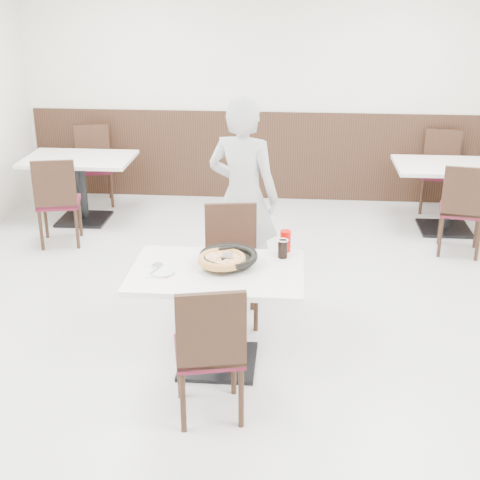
# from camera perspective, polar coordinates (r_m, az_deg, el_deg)

# --- Properties ---
(floor) EXTENTS (7.00, 7.00, 0.00)m
(floor) POSITION_cam_1_polar(r_m,az_deg,el_deg) (5.37, 0.50, -7.90)
(floor) COLOR #B6B5B0
(floor) RESTS_ON ground
(wall_back) EXTENTS (6.00, 0.04, 2.80)m
(wall_back) POSITION_cam_1_polar(r_m,az_deg,el_deg) (8.26, 2.45, 12.94)
(wall_back) COLOR silver
(wall_back) RESTS_ON floor
(wainscot_back) EXTENTS (5.90, 0.03, 1.10)m
(wainscot_back) POSITION_cam_1_polar(r_m,az_deg,el_deg) (8.41, 2.35, 7.18)
(wainscot_back) COLOR black
(wainscot_back) RESTS_ON floor
(main_table) EXTENTS (1.27, 0.91, 0.75)m
(main_table) POSITION_cam_1_polar(r_m,az_deg,el_deg) (4.80, -1.93, -6.64)
(main_table) COLOR silver
(main_table) RESTS_ON floor
(chair_near) EXTENTS (0.50, 0.50, 0.95)m
(chair_near) POSITION_cam_1_polar(r_m,az_deg,el_deg) (4.24, -2.68, -9.19)
(chair_near) COLOR black
(chair_near) RESTS_ON floor
(chair_far) EXTENTS (0.48, 0.48, 0.95)m
(chair_far) POSITION_cam_1_polar(r_m,az_deg,el_deg) (5.34, -0.69, -2.36)
(chair_far) COLOR black
(chair_far) RESTS_ON floor
(trivet) EXTENTS (0.12, 0.12, 0.04)m
(trivet) POSITION_cam_1_polar(r_m,az_deg,el_deg) (4.65, -1.45, -2.22)
(trivet) COLOR black
(trivet) RESTS_ON main_table
(pizza_pan) EXTENTS (0.41, 0.41, 0.01)m
(pizza_pan) POSITION_cam_1_polar(r_m,az_deg,el_deg) (4.69, -0.98, -1.68)
(pizza_pan) COLOR black
(pizza_pan) RESTS_ON trivet
(pizza) EXTENTS (0.36, 0.36, 0.02)m
(pizza) POSITION_cam_1_polar(r_m,az_deg,el_deg) (4.63, -1.54, -1.78)
(pizza) COLOR #BE8845
(pizza) RESTS_ON pizza_pan
(pizza_server) EXTENTS (0.08, 0.09, 0.00)m
(pizza_server) POSITION_cam_1_polar(r_m,az_deg,el_deg) (4.63, -1.08, -1.30)
(pizza_server) COLOR silver
(pizza_server) RESTS_ON pizza
(napkin) EXTENTS (0.16, 0.16, 0.00)m
(napkin) POSITION_cam_1_polar(r_m,az_deg,el_deg) (4.62, -7.20, -2.79)
(napkin) COLOR silver
(napkin) RESTS_ON main_table
(side_plate) EXTENTS (0.17, 0.17, 0.01)m
(side_plate) POSITION_cam_1_polar(r_m,az_deg,el_deg) (4.60, -6.66, -2.75)
(side_plate) COLOR silver
(side_plate) RESTS_ON napkin
(fork) EXTENTS (0.07, 0.17, 0.00)m
(fork) POSITION_cam_1_polar(r_m,az_deg,el_deg) (4.64, -7.11, -2.47)
(fork) COLOR silver
(fork) RESTS_ON side_plate
(cola_glass) EXTENTS (0.08, 0.08, 0.13)m
(cola_glass) POSITION_cam_1_polar(r_m,az_deg,el_deg) (4.82, 3.66, -0.78)
(cola_glass) COLOR black
(cola_glass) RESTS_ON main_table
(red_cup) EXTENTS (0.09, 0.09, 0.16)m
(red_cup) POSITION_cam_1_polar(r_m,az_deg,el_deg) (4.93, 3.90, -0.08)
(red_cup) COLOR #BD0300
(red_cup) RESTS_ON main_table
(diner_person) EXTENTS (0.73, 0.59, 1.75)m
(diner_person) POSITION_cam_1_polar(r_m,az_deg,el_deg) (5.75, 0.28, 3.67)
(diner_person) COLOR silver
(diner_person) RESTS_ON floor
(bg_table_left) EXTENTS (1.25, 0.88, 0.75)m
(bg_table_left) POSITION_cam_1_polar(r_m,az_deg,el_deg) (7.86, -13.37, 4.23)
(bg_table_left) COLOR silver
(bg_table_left) RESTS_ON floor
(bg_chair_left_near) EXTENTS (0.50, 0.50, 0.95)m
(bg_chair_left_near) POSITION_cam_1_polar(r_m,az_deg,el_deg) (7.20, -15.23, 3.29)
(bg_chair_left_near) COLOR black
(bg_chair_left_near) RESTS_ON floor
(bg_chair_left_far) EXTENTS (0.53, 0.53, 0.95)m
(bg_chair_left_far) POSITION_cam_1_polar(r_m,az_deg,el_deg) (8.39, -12.32, 6.12)
(bg_chair_left_far) COLOR black
(bg_chair_left_far) RESTS_ON floor
(bg_table_right) EXTENTS (1.27, 0.90, 0.75)m
(bg_table_right) POSITION_cam_1_polar(r_m,az_deg,el_deg) (7.70, 17.31, 3.46)
(bg_table_right) COLOR silver
(bg_table_right) RESTS_ON floor
(bg_chair_right_near) EXTENTS (0.49, 0.49, 0.95)m
(bg_chair_right_near) POSITION_cam_1_polar(r_m,az_deg,el_deg) (7.06, 18.40, 2.58)
(bg_chair_right_near) COLOR black
(bg_chair_right_near) RESTS_ON floor
(bg_chair_right_far) EXTENTS (0.49, 0.49, 0.95)m
(bg_chair_right_far) POSITION_cam_1_polar(r_m,az_deg,el_deg) (8.29, 16.69, 5.53)
(bg_chair_right_far) COLOR black
(bg_chair_right_far) RESTS_ON floor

